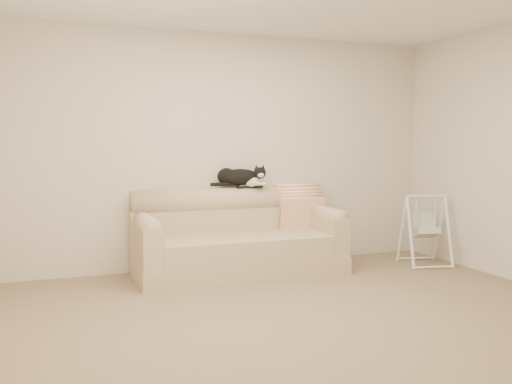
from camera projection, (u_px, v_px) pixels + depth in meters
ground_plane at (302, 314)px, 4.64m from camera, size 5.00×5.00×0.00m
room_shell at (303, 126)px, 4.51m from camera, size 5.04×4.04×2.60m
sofa at (237, 240)px, 6.12m from camera, size 2.20×0.93×0.90m
remote_a at (244, 187)px, 6.33m from camera, size 0.18×0.07×0.03m
remote_b at (255, 187)px, 6.37m from camera, size 0.18×0.07×0.02m
tuxedo_cat at (240, 177)px, 6.35m from camera, size 0.63×0.37×0.25m
throw_blanket at (298, 201)px, 6.59m from camera, size 0.53×0.38×0.58m
baby_swing at (425, 229)px, 6.54m from camera, size 0.60×0.62×0.81m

